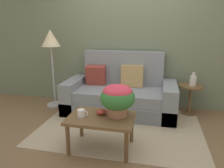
{
  "coord_description": "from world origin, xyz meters",
  "views": [
    {
      "loc": [
        0.56,
        -2.89,
        1.57
      ],
      "look_at": [
        -0.12,
        0.14,
        0.71
      ],
      "focal_mm": 34.79,
      "sensor_mm": 36.0,
      "label": 1
    }
  ],
  "objects_px": {
    "side_table": "(190,94)",
    "table_vase": "(193,80)",
    "floor_lamp": "(51,44)",
    "potted_plant": "(118,97)",
    "coffee_table": "(101,121)",
    "snack_bowl": "(101,112)",
    "coffee_mug": "(81,113)",
    "couch": "(120,95)"
  },
  "relations": [
    {
      "from": "couch",
      "to": "potted_plant",
      "type": "bearing_deg",
      "value": -81.11
    },
    {
      "from": "potted_plant",
      "to": "snack_bowl",
      "type": "xyz_separation_m",
      "value": [
        -0.21,
        -0.01,
        -0.21
      ]
    },
    {
      "from": "coffee_mug",
      "to": "snack_bowl",
      "type": "xyz_separation_m",
      "value": [
        0.22,
        0.13,
        -0.01
      ]
    },
    {
      "from": "couch",
      "to": "side_table",
      "type": "distance_m",
      "value": 1.25
    },
    {
      "from": "couch",
      "to": "snack_bowl",
      "type": "relative_size",
      "value": 14.81
    },
    {
      "from": "snack_bowl",
      "to": "table_vase",
      "type": "height_order",
      "value": "table_vase"
    },
    {
      "from": "couch",
      "to": "side_table",
      "type": "xyz_separation_m",
      "value": [
        1.24,
        0.15,
        0.05
      ]
    },
    {
      "from": "floor_lamp",
      "to": "potted_plant",
      "type": "relative_size",
      "value": 3.37
    },
    {
      "from": "side_table",
      "to": "table_vase",
      "type": "height_order",
      "value": "table_vase"
    },
    {
      "from": "potted_plant",
      "to": "table_vase",
      "type": "xyz_separation_m",
      "value": [
        1.07,
        1.35,
        -0.06
      ]
    },
    {
      "from": "couch",
      "to": "coffee_mug",
      "type": "height_order",
      "value": "couch"
    },
    {
      "from": "couch",
      "to": "coffee_mug",
      "type": "distance_m",
      "value": 1.38
    },
    {
      "from": "floor_lamp",
      "to": "couch",
      "type": "bearing_deg",
      "value": -0.7
    },
    {
      "from": "side_table",
      "to": "snack_bowl",
      "type": "relative_size",
      "value": 4.01
    },
    {
      "from": "coffee_table",
      "to": "snack_bowl",
      "type": "xyz_separation_m",
      "value": [
        -0.02,
        0.07,
        0.1
      ]
    },
    {
      "from": "potted_plant",
      "to": "coffee_mug",
      "type": "height_order",
      "value": "potted_plant"
    },
    {
      "from": "side_table",
      "to": "floor_lamp",
      "type": "height_order",
      "value": "floor_lamp"
    },
    {
      "from": "floor_lamp",
      "to": "potted_plant",
      "type": "xyz_separation_m",
      "value": [
        1.51,
        -1.22,
        -0.52
      ]
    },
    {
      "from": "potted_plant",
      "to": "table_vase",
      "type": "bearing_deg",
      "value": 51.62
    },
    {
      "from": "couch",
      "to": "potted_plant",
      "type": "distance_m",
      "value": 1.28
    },
    {
      "from": "couch",
      "to": "coffee_table",
      "type": "height_order",
      "value": "couch"
    },
    {
      "from": "couch",
      "to": "coffee_table",
      "type": "relative_size",
      "value": 2.37
    },
    {
      "from": "couch",
      "to": "coffee_table",
      "type": "xyz_separation_m",
      "value": [
        -0.0,
        -1.29,
        0.07
      ]
    },
    {
      "from": "potted_plant",
      "to": "snack_bowl",
      "type": "relative_size",
      "value": 3.3
    },
    {
      "from": "floor_lamp",
      "to": "potted_plant",
      "type": "bearing_deg",
      "value": -39.02
    },
    {
      "from": "coffee_table",
      "to": "coffee_mug",
      "type": "distance_m",
      "value": 0.27
    },
    {
      "from": "floor_lamp",
      "to": "snack_bowl",
      "type": "relative_size",
      "value": 11.11
    },
    {
      "from": "coffee_table",
      "to": "floor_lamp",
      "type": "relative_size",
      "value": 0.56
    },
    {
      "from": "side_table",
      "to": "floor_lamp",
      "type": "bearing_deg",
      "value": -177.04
    },
    {
      "from": "floor_lamp",
      "to": "table_vase",
      "type": "distance_m",
      "value": 2.65
    },
    {
      "from": "side_table",
      "to": "table_vase",
      "type": "relative_size",
      "value": 2.29
    },
    {
      "from": "potted_plant",
      "to": "table_vase",
      "type": "relative_size",
      "value": 1.89
    },
    {
      "from": "floor_lamp",
      "to": "snack_bowl",
      "type": "xyz_separation_m",
      "value": [
        1.3,
        -1.23,
        -0.72
      ]
    },
    {
      "from": "coffee_table",
      "to": "snack_bowl",
      "type": "height_order",
      "value": "snack_bowl"
    },
    {
      "from": "coffee_table",
      "to": "side_table",
      "type": "distance_m",
      "value": 1.9
    },
    {
      "from": "side_table",
      "to": "couch",
      "type": "bearing_deg",
      "value": -173.17
    },
    {
      "from": "coffee_mug",
      "to": "snack_bowl",
      "type": "relative_size",
      "value": 1.05
    },
    {
      "from": "couch",
      "to": "table_vase",
      "type": "height_order",
      "value": "couch"
    },
    {
      "from": "potted_plant",
      "to": "coffee_mug",
      "type": "relative_size",
      "value": 3.15
    },
    {
      "from": "side_table",
      "to": "potted_plant",
      "type": "xyz_separation_m",
      "value": [
        -1.05,
        -1.36,
        0.32
      ]
    },
    {
      "from": "coffee_table",
      "to": "side_table",
      "type": "xyz_separation_m",
      "value": [
        1.24,
        1.44,
        -0.01
      ]
    },
    {
      "from": "coffee_table",
      "to": "potted_plant",
      "type": "distance_m",
      "value": 0.37
    }
  ]
}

